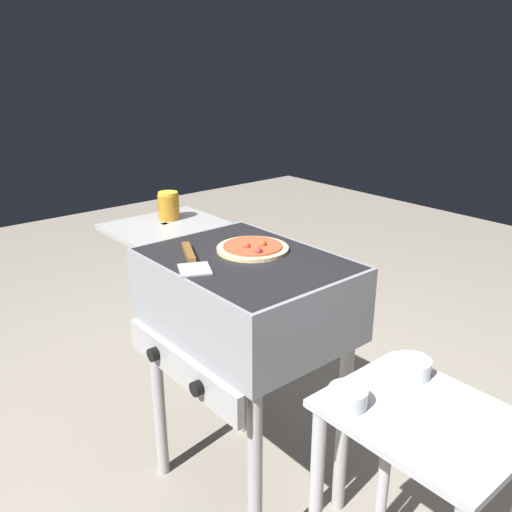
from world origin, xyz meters
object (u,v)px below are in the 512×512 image
at_px(grill, 242,299).
at_px(spatula, 191,259).
at_px(topping_bowl_near, 412,368).
at_px(topping_bowl_far, 348,398).
at_px(sauce_jar, 169,206).
at_px(pizza_pepperoni, 253,248).
at_px(prep_table, 417,480).

height_order(grill, spatula, spatula).
bearing_deg(topping_bowl_near, topping_bowl_far, -95.20).
relative_size(sauce_jar, topping_bowl_far, 1.13).
distance_m(grill, sauce_jar, 0.54).
xyz_separation_m(pizza_pepperoni, sauce_jar, (-0.48, -0.01, 0.04)).
bearing_deg(sauce_jar, topping_bowl_near, 3.54).
bearing_deg(pizza_pepperoni, sauce_jar, -178.26).
xyz_separation_m(grill, spatula, (-0.07, -0.14, 0.15)).
xyz_separation_m(pizza_pepperoni, prep_table, (0.70, -0.06, -0.40)).
bearing_deg(grill, topping_bowl_far, -11.74).
relative_size(sauce_jar, topping_bowl_near, 1.08).
height_order(sauce_jar, topping_bowl_near, sauce_jar).
distance_m(pizza_pepperoni, spatula, 0.21).
bearing_deg(sauce_jar, grill, -5.58).
bearing_deg(pizza_pepperoni, topping_bowl_near, 5.04).
bearing_deg(topping_bowl_near, sauce_jar, -176.46).
distance_m(topping_bowl_near, topping_bowl_far, 0.23).
relative_size(pizza_pepperoni, sauce_jar, 2.17).
xyz_separation_m(grill, pizza_pepperoni, (-0.02, 0.06, 0.15)).
xyz_separation_m(pizza_pepperoni, topping_bowl_far, (0.56, -0.18, -0.18)).
xyz_separation_m(sauce_jar, topping_bowl_near, (1.06, 0.07, -0.23)).
bearing_deg(grill, pizza_pepperoni, 109.11).
bearing_deg(prep_table, spatula, -168.78).
distance_m(spatula, prep_table, 0.85).
distance_m(grill, prep_table, 0.72).
height_order(grill, prep_table, grill).
distance_m(grill, spatula, 0.22).
bearing_deg(topping_bowl_far, spatula, -177.08).
relative_size(grill, spatula, 3.71).
bearing_deg(spatula, topping_bowl_near, 22.42).
distance_m(sauce_jar, spatula, 0.48).
relative_size(grill, pizza_pepperoni, 4.16).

